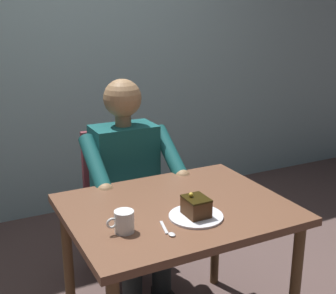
{
  "coord_description": "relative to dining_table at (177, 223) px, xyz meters",
  "views": [
    {
      "loc": [
        0.88,
        1.65,
        1.58
      ],
      "look_at": [
        -0.0,
        -0.1,
        0.98
      ],
      "focal_mm": 48.14,
      "sensor_mm": 36.0,
      "label": 1
    }
  ],
  "objects": [
    {
      "name": "cake_slice",
      "position": [
        -0.02,
        0.14,
        0.14
      ],
      "size": [
        0.09,
        0.12,
        0.1
      ],
      "color": "#492B16",
      "rests_on": "dessert_plate"
    },
    {
      "name": "dessert_spoon",
      "position": [
        0.15,
        0.21,
        0.09
      ],
      "size": [
        0.04,
        0.14,
        0.01
      ],
      "color": "silver",
      "rests_on": "dining_table"
    },
    {
      "name": "chair",
      "position": [
        0.0,
        -0.74,
        -0.15
      ],
      "size": [
        0.42,
        0.42,
        0.89
      ],
      "color": "brown",
      "rests_on": "ground"
    },
    {
      "name": "cafe_rear_panel",
      "position": [
        0.0,
        -1.81,
        0.86
      ],
      "size": [
        6.4,
        0.12,
        3.0
      ],
      "primitive_type": "cube",
      "color": "#8FB3B6",
      "rests_on": "ground"
    },
    {
      "name": "seated_person",
      "position": [
        0.0,
        -0.57,
        -0.0
      ],
      "size": [
        0.53,
        0.58,
        1.22
      ],
      "color": "#144F50",
      "rests_on": "ground"
    },
    {
      "name": "dessert_plate",
      "position": [
        -0.02,
        0.14,
        0.09
      ],
      "size": [
        0.23,
        0.23,
        0.01
      ],
      "primitive_type": "cylinder",
      "color": "white",
      "rests_on": "dining_table"
    },
    {
      "name": "dining_table",
      "position": [
        0.0,
        0.0,
        0.0
      ],
      "size": [
        0.99,
        0.79,
        0.73
      ],
      "color": "brown",
      "rests_on": "ground"
    },
    {
      "name": "coffee_cup",
      "position": [
        0.31,
        0.13,
        0.14
      ],
      "size": [
        0.11,
        0.08,
        0.09
      ],
      "color": "white",
      "rests_on": "dining_table"
    }
  ]
}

